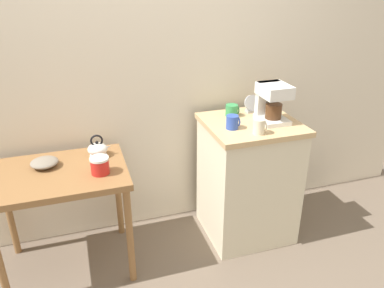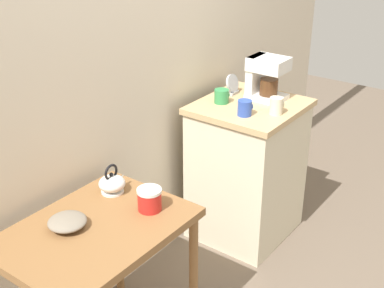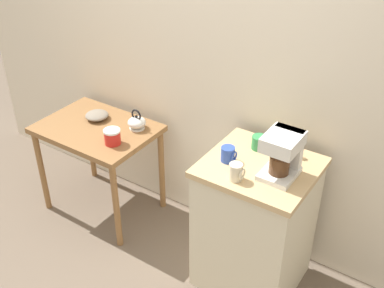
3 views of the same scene
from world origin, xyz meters
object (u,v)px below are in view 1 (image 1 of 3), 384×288
(coffee_maker, at_px, (272,101))
(mug_tall_green, at_px, (232,110))
(table_clock, at_px, (252,105))
(canister_enamel, at_px, (100,165))
(mug_small_cream, at_px, (259,126))
(teakettle, at_px, (98,149))
(bowl_stoneware, at_px, (44,163))
(mug_blue, at_px, (233,122))

(coffee_maker, relative_size, mug_tall_green, 2.79)
(table_clock, bearing_deg, canister_enamel, -166.08)
(coffee_maker, bearing_deg, table_clock, 103.03)
(mug_small_cream, bearing_deg, canister_enamel, 174.17)
(canister_enamel, bearing_deg, teakettle, 87.54)
(table_clock, bearing_deg, coffee_maker, -76.97)
(coffee_maker, bearing_deg, canister_enamel, -176.07)
(coffee_maker, distance_m, table_clock, 0.22)
(bowl_stoneware, bearing_deg, coffee_maker, -4.18)
(canister_enamel, xyz_separation_m, mug_small_cream, (0.99, -0.10, 0.17))
(bowl_stoneware, height_order, canister_enamel, canister_enamel)
(teakettle, bearing_deg, coffee_maker, -8.05)
(mug_tall_green, bearing_deg, mug_small_cream, -83.87)
(coffee_maker, distance_m, mug_small_cream, 0.27)
(mug_blue, bearing_deg, mug_tall_green, 67.67)
(canister_enamel, relative_size, table_clock, 0.90)
(mug_tall_green, height_order, mug_small_cream, mug_small_cream)
(teakettle, bearing_deg, canister_enamel, -92.46)
(coffee_maker, bearing_deg, teakettle, 171.95)
(bowl_stoneware, xyz_separation_m, mug_blue, (1.18, -0.16, 0.18))
(coffee_maker, bearing_deg, mug_blue, -170.68)
(canister_enamel, height_order, mug_small_cream, mug_small_cream)
(bowl_stoneware, height_order, coffee_maker, coffee_maker)
(coffee_maker, xyz_separation_m, mug_small_cream, (-0.18, -0.18, -0.09))
(teakettle, distance_m, mug_small_cream, 1.05)
(teakettle, distance_m, mug_blue, 0.89)
(mug_tall_green, bearing_deg, mug_blue, -112.33)
(canister_enamel, bearing_deg, mug_blue, 2.01)
(mug_small_cream, distance_m, table_clock, 0.40)
(mug_blue, xyz_separation_m, mug_small_cream, (0.12, -0.13, 0.00))
(mug_blue, xyz_separation_m, table_clock, (0.26, 0.25, 0.01))
(teakettle, relative_size, mug_small_cream, 1.60)
(mug_blue, bearing_deg, coffee_maker, 9.32)
(teakettle, bearing_deg, bowl_stoneware, -170.56)
(mug_blue, height_order, table_clock, table_clock)
(mug_blue, bearing_deg, bowl_stoneware, 172.37)
(teakettle, xyz_separation_m, table_clock, (1.11, 0.03, 0.18))
(mug_tall_green, distance_m, mug_small_cream, 0.35)
(mug_small_cream, xyz_separation_m, table_clock, (0.13, 0.38, 0.01))
(bowl_stoneware, bearing_deg, canister_enamel, -30.56)
(teakettle, bearing_deg, mug_tall_green, 0.01)
(mug_tall_green, bearing_deg, coffee_maker, -37.17)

